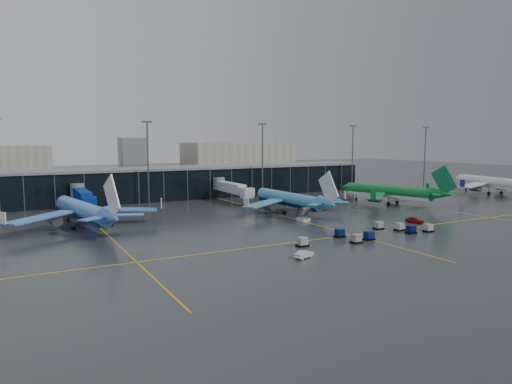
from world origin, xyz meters
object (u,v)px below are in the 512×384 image
airliner_klm_near (289,191)px  service_van_white (304,254)px  airliner_aer_lingus (388,185)px  airliner_ba (492,176)px  service_van_red (415,220)px  airliner_arkefly (82,200)px  mobile_airstair (304,218)px  baggage_carts (375,232)px

airliner_klm_near → service_van_white: 49.29m
airliner_aer_lingus → airliner_ba: size_ratio=0.91×
service_van_red → airliner_arkefly: bearing=139.6°
airliner_ba → service_van_white: (-113.83, -43.92, -5.89)m
airliner_klm_near → mobile_airstair: bearing=-108.2°
airliner_ba → baggage_carts: airliner_ba is taller
airliner_arkefly → service_van_white: size_ratio=10.08×
airliner_arkefly → airliner_ba: bearing=-10.6°
airliner_klm_near → baggage_carts: size_ratio=1.12×
mobile_airstair → service_van_white: 35.74m
airliner_arkefly → airliner_klm_near: (52.66, -3.83, -0.37)m
airliner_klm_near → service_van_red: 33.76m
airliner_aer_lingus → service_van_red: (-19.02, -28.25, -5.25)m
airliner_aer_lingus → service_van_white: (-60.72, -42.47, -5.33)m
mobile_airstair → airliner_arkefly: bearing=162.2°
service_van_white → airliner_ba: bearing=-88.9°
airliner_arkefly → service_van_white: airliner_arkefly is taller
mobile_airstair → service_van_white: size_ratio=0.86×
airliner_klm_near → airliner_ba: bearing=-0.6°
airliner_arkefly → service_van_white: (28.47, -46.47, -5.52)m
airliner_klm_near → service_van_white: bearing=-121.0°
baggage_carts → service_van_white: (-22.80, -7.53, -0.10)m
airliner_ba → mobile_airstair: 94.90m
airliner_arkefly → airliner_klm_near: 52.80m
airliner_arkefly → baggage_carts: airliner_arkefly is taller
airliner_klm_near → mobile_airstair: airliner_klm_near is taller
baggage_carts → service_van_red: size_ratio=7.87×
airliner_ba → baggage_carts: 98.21m
airliner_klm_near → airliner_aer_lingus: size_ratio=0.97×
service_van_white → airliner_klm_near: bearing=-49.6°
airliner_aer_lingus → airliner_klm_near: bearing=164.6°
service_van_white → mobile_airstair: bearing=-54.5°
service_van_white → service_van_red: bearing=-91.2°
service_van_red → service_van_white: size_ratio=1.08×
airliner_arkefly → airliner_klm_near: bearing=-13.8°
airliner_ba → airliner_arkefly: bearing=-169.6°
mobile_airstair → service_van_red: bearing=-33.9°
airliner_aer_lingus → airliner_ba: airliner_ba is taller
airliner_aer_lingus → airliner_ba: bearing=-13.5°
service_van_red → service_van_white: 44.06m
airliner_arkefly → airliner_aer_lingus: 89.27m
airliner_aer_lingus → service_van_red: airliner_aer_lingus is taller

